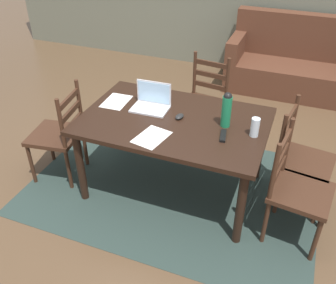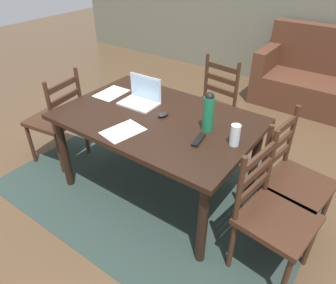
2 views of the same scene
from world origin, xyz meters
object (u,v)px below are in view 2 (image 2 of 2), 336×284
Objects in this scene: laptop at (142,96)px; tv_remote at (199,140)px; drinking_glass at (235,135)px; water_bottle at (208,111)px; dining_table at (157,126)px; couch at (329,82)px; chair_far_head at (210,107)px; chair_left_near at (57,119)px; chair_right_near at (272,216)px; computer_mouse at (163,114)px; chair_right_far at (293,181)px.

laptop is 1.92× the size of tv_remote.
water_bottle is at bearing 165.69° from drinking_glass.
dining_table is 0.87× the size of couch.
couch is at bearing 81.29° from water_bottle.
couch is at bearing 64.67° from chair_far_head.
water_bottle is (0.42, -0.84, 0.44)m from chair_far_head.
chair_left_near is (-1.08, -0.20, -0.20)m from dining_table.
water_bottle is at bearing -63.20° from chair_far_head.
drinking_glass is 0.26m from tv_remote.
chair_left_near is (-1.08, -1.09, 0.00)m from chair_far_head.
water_bottle reaches higher than tv_remote.
dining_table is 0.48m from tv_remote.
dining_table is 0.91m from chair_far_head.
couch is at bearing 56.01° from chair_left_near.
chair_right_near is 1.00× the size of chair_left_near.
couch reaches higher than chair_far_head.
tv_remote is (0.45, -0.11, 0.10)m from dining_table.
chair_right_near is 1.11m from computer_mouse.
water_bottle reaches higher than drinking_glass.
dining_table is at bearing -172.85° from water_bottle.
drinking_glass is at bearing -53.26° from chair_far_head.
water_bottle is 1.78× the size of tv_remote.
chair_right_far is 0.80m from water_bottle.
couch is at bearing 72.20° from tv_remote.
chair_left_near is 1.80m from drinking_glass.
chair_right_far is 1.27m from chair_far_head.
chair_far_head is 0.53× the size of couch.
drinking_glass reaches higher than computer_mouse.
chair_right_near and chair_far_head have the same top height.
drinking_glass is (0.68, -0.01, 0.16)m from dining_table.
couch reaches higher than tv_remote.
dining_table is 9.26× the size of tv_remote.
couch is 5.51× the size of laptop.
chair_right_near is 1.53m from chair_far_head.
computer_mouse is at bearing -87.93° from chair_far_head.
water_bottle is (0.43, 0.05, 0.24)m from dining_table.
dining_table is 2.75m from couch.
computer_mouse is (1.11, 0.24, 0.30)m from chair_left_near.
chair_right_far is 3.13× the size of water_bottle.
computer_mouse is at bearing 176.10° from drinking_glass.
drinking_glass is (0.67, -0.90, 0.36)m from chair_far_head.
laptop is at bearing -109.14° from chair_far_head.
laptop is 0.31m from computer_mouse.
chair_right_near is at bearing -3.30° from computer_mouse.
water_bottle reaches higher than dining_table.
computer_mouse is 0.44m from tv_remote.
chair_far_head is (-1.07, 1.09, 0.00)m from chair_right_near.
laptop reaches higher than dining_table.
chair_right_far and chair_left_near have the same top height.
chair_right_far reaches higher than tv_remote.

